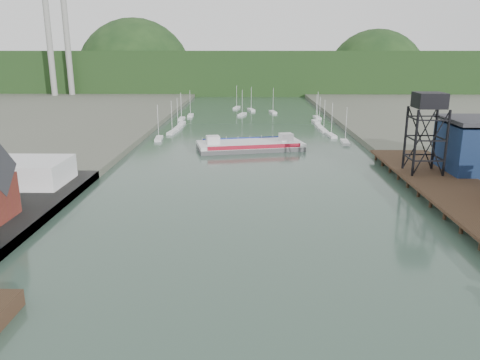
{
  "coord_description": "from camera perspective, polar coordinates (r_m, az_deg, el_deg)",
  "views": [
    {
      "loc": [
        -0.34,
        -34.89,
        26.01
      ],
      "look_at": [
        -1.86,
        44.5,
        4.0
      ],
      "focal_mm": 35.0,
      "sensor_mm": 36.0,
      "label": 1
    }
  ],
  "objects": [
    {
      "name": "east_pier",
      "position": [
        91.42,
        25.16,
        -1.31
      ],
      "size": [
        14.0,
        70.0,
        2.45
      ],
      "color": "black",
      "rests_on": "ground"
    },
    {
      "name": "smokestacks",
      "position": [
        287.54,
        -21.25,
        15.28
      ],
      "size": [
        11.2,
        8.2,
        60.0
      ],
      "color": "gray",
      "rests_on": "ground"
    },
    {
      "name": "marina_sailboats",
      "position": [
        175.25,
        1.23,
        7.07
      ],
      "size": [
        57.71,
        92.65,
        0.9
      ],
      "color": "silver",
      "rests_on": "ground"
    },
    {
      "name": "distant_hills",
      "position": [
        336.63,
        0.49,
        12.83
      ],
      "size": [
        500.0,
        120.0,
        80.0
      ],
      "color": "black",
      "rests_on": "ground"
    },
    {
      "name": "chain_ferry",
      "position": [
        127.65,
        1.23,
        4.27
      ],
      "size": [
        29.98,
        17.08,
        4.06
      ],
      "rotation": [
        0.0,
        0.0,
        0.22
      ],
      "color": "#4C4C4F",
      "rests_on": "ground"
    },
    {
      "name": "lift_tower",
      "position": [
        99.93,
        22.05,
        8.43
      ],
      "size": [
        6.5,
        6.5,
        16.0
      ],
      "color": "black",
      "rests_on": "east_pier"
    },
    {
      "name": "white_shed",
      "position": [
        98.0,
        -25.4,
        0.9
      ],
      "size": [
        18.0,
        12.0,
        4.5
      ],
      "primitive_type": "cube",
      "color": "silver",
      "rests_on": "west_quay"
    }
  ]
}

